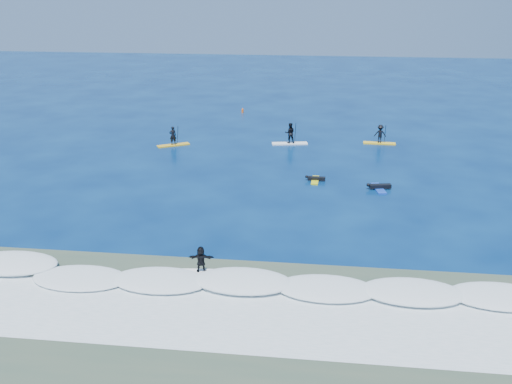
# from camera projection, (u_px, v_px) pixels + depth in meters

# --- Properties ---
(ground) EXTENTS (160.00, 160.00, 0.00)m
(ground) POSITION_uv_depth(u_px,v_px,m) (249.00, 207.00, 37.02)
(ground) COLOR #031D49
(ground) RESTS_ON ground
(shallow_water) EXTENTS (90.00, 13.00, 0.01)m
(shallow_water) POSITION_uv_depth(u_px,v_px,m) (206.00, 330.00, 24.00)
(shallow_water) COLOR #3A4F3C
(shallow_water) RESTS_ON ground
(breaking_wave) EXTENTS (40.00, 6.00, 0.30)m
(breaking_wave) POSITION_uv_depth(u_px,v_px,m) (223.00, 283.00, 27.72)
(breaking_wave) COLOR white
(breaking_wave) RESTS_ON ground
(whitewater) EXTENTS (34.00, 5.00, 0.02)m
(whitewater) POSITION_uv_depth(u_px,v_px,m) (211.00, 317.00, 24.93)
(whitewater) COLOR silver
(whitewater) RESTS_ON ground
(sup_paddler_left) EXTENTS (2.84, 2.07, 2.01)m
(sup_paddler_left) POSITION_uv_depth(u_px,v_px,m) (173.00, 139.00, 50.58)
(sup_paddler_left) COLOR gold
(sup_paddler_left) RESTS_ON ground
(sup_paddler_center) EXTENTS (3.28, 1.35, 2.24)m
(sup_paddler_center) POSITION_uv_depth(u_px,v_px,m) (290.00, 135.00, 51.01)
(sup_paddler_center) COLOR white
(sup_paddler_center) RESTS_ON ground
(sup_paddler_right) EXTENTS (2.90, 0.87, 2.01)m
(sup_paddler_right) POSITION_uv_depth(u_px,v_px,m) (380.00, 135.00, 51.11)
(sup_paddler_right) COLOR yellow
(sup_paddler_right) RESTS_ON ground
(prone_paddler_near) EXTENTS (1.49, 1.89, 0.39)m
(prone_paddler_near) POSITION_uv_depth(u_px,v_px,m) (315.00, 179.00, 41.82)
(prone_paddler_near) COLOR yellow
(prone_paddler_near) RESTS_ON ground
(prone_paddler_far) EXTENTS (1.76, 2.28, 0.46)m
(prone_paddler_far) POSITION_uv_depth(u_px,v_px,m) (379.00, 187.00, 40.17)
(prone_paddler_far) COLOR #1843BA
(prone_paddler_far) RESTS_ON ground
(wave_surfer) EXTENTS (2.04, 0.72, 1.45)m
(wave_surfer) POSITION_uv_depth(u_px,v_px,m) (201.00, 261.00, 28.15)
(wave_surfer) COLOR white
(wave_surfer) RESTS_ON breaking_wave
(marker_buoy) EXTENTS (0.24, 0.24, 0.58)m
(marker_buoy) POSITION_uv_depth(u_px,v_px,m) (243.00, 111.00, 63.25)
(marker_buoy) COLOR #F45C15
(marker_buoy) RESTS_ON ground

